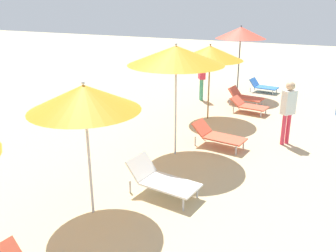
# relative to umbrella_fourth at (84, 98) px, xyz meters

# --- Properties ---
(umbrella_fourth) EXTENTS (1.93, 1.93, 2.51)m
(umbrella_fourth) POSITION_rel_umbrella_fourth_xyz_m (0.00, 0.00, 0.00)
(umbrella_fourth) COLOR silver
(umbrella_fourth) RESTS_ON ground
(lounger_fourth_shoreside) EXTENTS (1.51, 0.82, 0.71)m
(lounger_fourth_shoreside) POSITION_rel_umbrella_fourth_xyz_m (0.87, 1.14, -1.88)
(lounger_fourth_shoreside) COLOR white
(lounger_fourth_shoreside) RESTS_ON ground
(umbrella_fifth) EXTENTS (2.34, 2.34, 2.84)m
(umbrella_fifth) POSITION_rel_umbrella_fourth_xyz_m (0.25, 3.15, 0.32)
(umbrella_fifth) COLOR silver
(umbrella_fifth) RESTS_ON ground
(lounger_fifth_shoreside) EXTENTS (1.48, 0.78, 0.64)m
(lounger_fifth_shoreside) POSITION_rel_umbrella_fourth_xyz_m (1.08, 4.10, -1.90)
(lounger_fifth_shoreside) COLOR #D8593F
(lounger_fifth_shoreside) RESTS_ON ground
(umbrella_sixth) EXTENTS (2.13, 2.13, 2.49)m
(umbrella_sixth) POSITION_rel_umbrella_fourth_xyz_m (-0.01, 6.31, -0.03)
(umbrella_sixth) COLOR olive
(umbrella_sixth) RESTS_ON ground
(lounger_sixth_shoreside) EXTENTS (1.34, 0.77, 0.52)m
(lounger_sixth_shoreside) POSITION_rel_umbrella_fourth_xyz_m (1.07, 7.56, -1.95)
(lounger_sixth_shoreside) COLOR #D8593F
(lounger_sixth_shoreside) RESTS_ON ground
(umbrella_farthest) EXTENTS (1.99, 1.99, 2.87)m
(umbrella_farthest) POSITION_rel_umbrella_fourth_xyz_m (0.06, 9.69, 0.35)
(umbrella_farthest) COLOR #4C4C51
(umbrella_farthest) RESTS_ON ground
(lounger_farthest_shoreside) EXTENTS (1.24, 0.77, 0.57)m
(lounger_farthest_shoreside) POSITION_rel_umbrella_fourth_xyz_m (0.87, 10.86, -1.96)
(lounger_farthest_shoreside) COLOR blue
(lounger_farthest_shoreside) RESTS_ON ground
(lounger_farthest_inland) EXTENTS (1.33, 0.82, 0.66)m
(lounger_farthest_inland) POSITION_rel_umbrella_fourth_xyz_m (0.69, 8.48, -1.89)
(lounger_farthest_inland) COLOR #D8593F
(lounger_farthest_inland) RESTS_ON ground
(person_walking_mid) EXTENTS (0.39, 0.42, 1.74)m
(person_walking_mid) POSITION_rel_umbrella_fourth_xyz_m (-1.07, 8.45, -1.16)
(person_walking_mid) COLOR #3F9972
(person_walking_mid) RESTS_ON ground
(person_walking_far) EXTENTS (0.39, 0.42, 1.76)m
(person_walking_far) POSITION_rel_umbrella_fourth_xyz_m (2.69, 5.10, -1.15)
(person_walking_far) COLOR #D8334C
(person_walking_far) RESTS_ON ground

